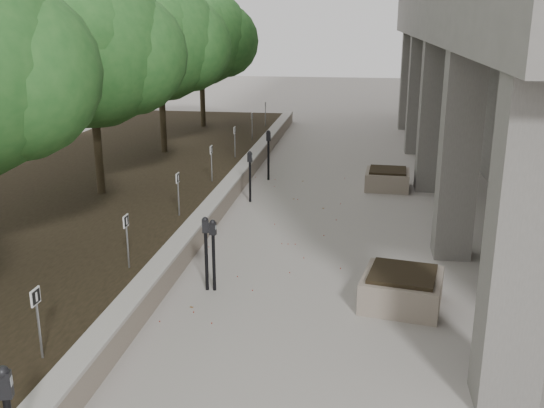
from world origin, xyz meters
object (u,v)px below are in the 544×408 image
Objects in this scene: crabapple_tree_3 at (92,82)px; parking_meter_4 at (250,177)px; parking_meter_2 at (206,254)px; crabapple_tree_4 at (160,66)px; parking_meter_3 at (214,255)px; planter_back at (387,179)px; parking_meter_5 at (268,155)px; crabapple_tree_5 at (201,57)px; planter_front at (402,288)px.

crabapple_tree_3 is 4.06× the size of parking_meter_4.
parking_meter_2 is (3.79, -4.34, -2.45)m from crabapple_tree_3.
crabapple_tree_4 is 4.20× the size of parking_meter_3.
parking_meter_2 is 5.42m from parking_meter_4.
crabapple_tree_4 is at bearing 90.00° from crabapple_tree_3.
crabapple_tree_3 reaches higher than parking_meter_2.
planter_back is at bearing 72.46° from parking_meter_3.
crabapple_tree_3 is 4.06× the size of parking_meter_2.
planter_back is at bearing 22.46° from crabapple_tree_3.
crabapple_tree_3 is at bearing 111.50° from parking_meter_2.
crabapple_tree_3 is 6.26m from parking_meter_2.
parking_meter_5 reaches higher than parking_meter_3.
parking_meter_4 is at bearing 99.89° from parking_meter_3.
crabapple_tree_4 is 1.00× the size of crabapple_tree_5.
crabapple_tree_3 is 6.35m from parking_meter_3.
crabapple_tree_5 is 15.03m from parking_meter_2.
crabapple_tree_5 is 10.41m from planter_back.
parking_meter_2 reaches higher than planter_back.
parking_meter_3 is at bearing -19.81° from parking_meter_2.
parking_meter_3 reaches higher than planter_front.
parking_meter_3 is 5.43m from parking_meter_4.
planter_front is (7.11, -9.44, -2.83)m from crabapple_tree_4.
crabapple_tree_5 is 4.35× the size of planter_front.
parking_meter_5 reaches higher than planter_back.
parking_meter_5 reaches higher than parking_meter_4.
crabapple_tree_4 reaches higher than planter_front.
planter_front is (3.43, -7.83, -0.44)m from parking_meter_5.
parking_meter_2 is 1.13× the size of planter_back.
crabapple_tree_4 is 12.15m from planter_front.
planter_back is (7.10, 2.93, -2.84)m from crabapple_tree_3.
crabapple_tree_4 is 4.35× the size of planter_front.
crabapple_tree_3 is 5.54m from parking_meter_5.
parking_meter_5 reaches higher than parking_meter_2.
crabapple_tree_3 reaches higher than parking_meter_4.
parking_meter_4 is 1.07× the size of planter_front.
planter_front is at bearing -63.78° from crabapple_tree_5.
crabapple_tree_3 reaches higher than planter_front.
parking_meter_3 is (3.92, -4.34, -2.47)m from crabapple_tree_3.
parking_meter_3 is at bearing -47.89° from crabapple_tree_3.
crabapple_tree_4 is 7.92m from planter_back.
crabapple_tree_4 reaches higher than parking_meter_2.
parking_meter_2 is 1.03× the size of parking_meter_3.
planter_front is at bearing -21.39° from parking_meter_2.
parking_meter_3 is (0.13, -0.00, -0.02)m from parking_meter_2.
parking_meter_5 is at bearing 97.86° from parking_meter_3.
planter_back is at bearing 45.91° from parking_meter_2.
crabapple_tree_5 is 15.07m from parking_meter_3.
parking_meter_2 is 3.34m from planter_front.
parking_meter_4 is 0.91× the size of parking_meter_5.
parking_meter_3 is at bearing -67.22° from crabapple_tree_4.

